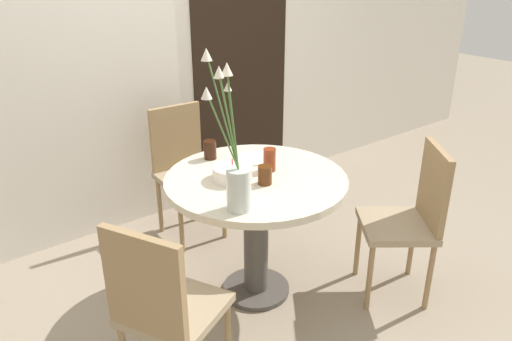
{
  "coord_description": "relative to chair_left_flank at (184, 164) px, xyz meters",
  "views": [
    {
      "loc": [
        -1.53,
        -1.98,
        1.91
      ],
      "look_at": [
        0.0,
        0.0,
        0.81
      ],
      "focal_mm": 35.0,
      "sensor_mm": 36.0,
      "label": 1
    }
  ],
  "objects": [
    {
      "name": "chair_near_front",
      "position": [
        -0.84,
        -1.28,
        0.0
      ],
      "size": [
        0.54,
        0.54,
        0.93
      ],
      "rotation": [
        0.0,
        0.0,
        2.03
      ],
      "color": "#9E896B",
      "rests_on": "ground_plane"
    },
    {
      "name": "drink_glass_0",
      "position": [
        0.07,
        -0.86,
        0.3
      ],
      "size": [
        0.07,
        0.07,
        0.13
      ],
      "color": "maroon",
      "rests_on": "dining_table"
    },
    {
      "name": "wall_back",
      "position": [
        -0.04,
        0.4,
        0.77
      ],
      "size": [
        8.0,
        0.05,
        2.6
      ],
      "color": "silver",
      "rests_on": "ground_plane"
    },
    {
      "name": "ground_plane",
      "position": [
        -0.04,
        -0.89,
        -0.53
      ],
      "size": [
        16.0,
        16.0,
        0.0
      ],
      "primitive_type": "plane",
      "color": "gray"
    },
    {
      "name": "chair_far_back",
      "position": [
        0.67,
        -1.43,
        0.0
      ],
      "size": [
        0.56,
        0.56,
        0.93
      ],
      "rotation": [
        0.0,
        0.0,
        4.06
      ],
      "color": "#9E896B",
      "rests_on": "ground_plane"
    },
    {
      "name": "drink_glass_2",
      "position": [
        -0.06,
        -0.99,
        0.28
      ],
      "size": [
        0.08,
        0.08,
        0.1
      ],
      "color": "#51280F",
      "rests_on": "dining_table"
    },
    {
      "name": "dining_table",
      "position": [
        -0.04,
        -0.89,
        0.06
      ],
      "size": [
        1.02,
        1.02,
        0.77
      ],
      "color": "beige",
      "rests_on": "ground_plane"
    },
    {
      "name": "chair_left_flank",
      "position": [
        0.0,
        0.0,
        0.0
      ],
      "size": [
        0.42,
        0.42,
        0.93
      ],
      "rotation": [
        0.0,
        0.0,
        -0.05
      ],
      "color": "#9E896B",
      "rests_on": "ground_plane"
    },
    {
      "name": "drink_glass_1",
      "position": [
        -0.1,
        -0.51,
        0.29
      ],
      "size": [
        0.08,
        0.08,
        0.11
      ],
      "color": "#33190C",
      "rests_on": "dining_table"
    },
    {
      "name": "doorway_panel",
      "position": [
        0.78,
        0.36,
        0.49
      ],
      "size": [
        0.9,
        0.01,
        2.05
      ],
      "color": "black",
      "rests_on": "ground_plane"
    },
    {
      "name": "side_plate",
      "position": [
        0.11,
        -0.68,
        0.24
      ],
      "size": [
        0.22,
        0.22,
        0.01
      ],
      "color": "silver",
      "rests_on": "dining_table"
    },
    {
      "name": "flower_vase",
      "position": [
        -0.35,
        -1.12,
        0.45
      ],
      "size": [
        0.25,
        0.25,
        0.75
      ],
      "color": "silver",
      "rests_on": "dining_table"
    },
    {
      "name": "birthday_cake",
      "position": [
        -0.16,
        -0.83,
        0.27
      ],
      "size": [
        0.22,
        0.22,
        0.12
      ],
      "color": "white",
      "rests_on": "dining_table"
    }
  ]
}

